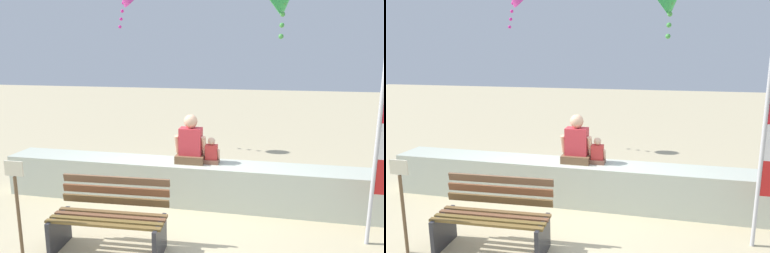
% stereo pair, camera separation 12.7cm
% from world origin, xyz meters
% --- Properties ---
extents(ground_plane, '(40.00, 40.00, 0.00)m').
position_xyz_m(ground_plane, '(0.00, 0.00, 0.00)').
color(ground_plane, '#C2B38B').
extents(seawall_ledge, '(6.11, 0.62, 0.69)m').
position_xyz_m(seawall_ledge, '(0.00, 0.81, 0.34)').
color(seawall_ledge, '#B8C0AE').
rests_on(seawall_ledge, ground).
extents(park_bench, '(1.45, 0.68, 0.88)m').
position_xyz_m(park_bench, '(-0.56, -0.81, 0.41)').
color(park_bench, brown).
rests_on(park_bench, ground).
extents(person_adult, '(0.51, 0.38, 0.79)m').
position_xyz_m(person_adult, '(0.11, 0.84, 1.00)').
color(person_adult, brown).
rests_on(person_adult, seawall_ledge).
extents(person_child, '(0.28, 0.20, 0.42)m').
position_xyz_m(person_child, '(0.45, 0.84, 0.85)').
color(person_child, brown).
rests_on(person_child, seawall_ledge).
extents(sign_post, '(0.24, 0.04, 1.20)m').
position_xyz_m(sign_post, '(-1.57, -1.17, 0.72)').
color(sign_post, brown).
rests_on(sign_post, ground).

